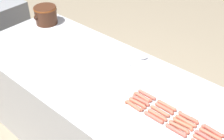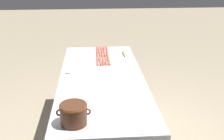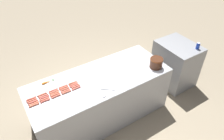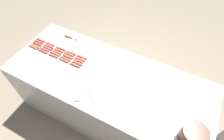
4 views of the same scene
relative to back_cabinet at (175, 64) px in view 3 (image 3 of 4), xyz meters
The scene contains 32 objects.
ground_plane 1.84m from the back_cabinet, 89.89° to the right, with size 20.00×20.00×0.00m, color gray.
griddle_counter 1.78m from the back_cabinet, 89.89° to the right, with size 0.92×2.29×0.88m.
back_cabinet is the anchor object (origin of this frame).
hot_dog_0 2.84m from the back_cabinet, 92.24° to the right, with size 0.03×0.14×0.02m.
hot_dog_1 2.69m from the back_cabinet, 92.33° to the right, with size 0.03×0.14×0.02m.
hot_dog_2 2.53m from the back_cabinet, 92.44° to the right, with size 0.03×0.14×0.02m.
hot_dog_3 2.37m from the back_cabinet, 92.58° to the right, with size 0.02×0.14×0.02m.
hot_dog_4 2.23m from the back_cabinet, 92.78° to the right, with size 0.03×0.14×0.02m.
hot_dog_5 2.84m from the back_cabinet, 91.46° to the right, with size 0.03×0.14×0.02m.
hot_dog_6 2.68m from the back_cabinet, 91.51° to the right, with size 0.02×0.14×0.02m.
hot_dog_7 2.53m from the back_cabinet, 91.64° to the right, with size 0.03×0.14×0.02m.
hot_dog_8 2.38m from the back_cabinet, 91.83° to the right, with size 0.03×0.14×0.02m.
hot_dog_9 2.23m from the back_cabinet, 91.83° to the right, with size 0.03×0.14×0.02m.
hot_dog_10 2.83m from the back_cabinet, 90.76° to the right, with size 0.03×0.14×0.02m.
hot_dog_11 2.68m from the back_cabinet, 90.82° to the right, with size 0.03×0.14×0.02m.
hot_dog_12 2.53m from the back_cabinet, 90.81° to the right, with size 0.03×0.14×0.02m.
hot_dog_13 2.37m from the back_cabinet, 90.91° to the right, with size 0.03×0.14×0.02m.
hot_dog_14 2.23m from the back_cabinet, 90.96° to the right, with size 0.03×0.14×0.02m.
hot_dog_15 2.83m from the back_cabinet, 90.02° to the right, with size 0.03×0.14×0.02m.
hot_dog_16 2.69m from the back_cabinet, 90.07° to the right, with size 0.03×0.14×0.02m.
hot_dog_17 2.53m from the back_cabinet, 90.12° to the right, with size 0.03×0.14×0.02m.
hot_dog_18 2.38m from the back_cabinet, 90.03° to the right, with size 0.03×0.14×0.02m.
hot_dog_19 2.22m from the back_cabinet, 90.11° to the right, with size 0.03×0.14×0.02m.
hot_dog_20 2.84m from the back_cabinet, 89.40° to the right, with size 0.03×0.14×0.02m.
hot_dog_21 2.69m from the back_cabinet, 89.35° to the right, with size 0.03×0.14×0.02m.
hot_dog_22 2.53m from the back_cabinet, 89.29° to the right, with size 0.03×0.14×0.02m.
hot_dog_23 2.38m from the back_cabinet, 89.18° to the right, with size 0.02×0.14×0.02m.
hot_dog_24 2.23m from the back_cabinet, 89.09° to the right, with size 0.03×0.14×0.02m.
bean_pot 1.02m from the back_cabinet, 72.92° to the right, with size 0.27×0.22×0.17m.
serving_spoon 1.96m from the back_cabinet, 79.37° to the right, with size 0.20×0.23×0.02m.
carrot 2.55m from the back_cabinet, 97.45° to the right, with size 0.03×0.18×0.03m.
soda_can 0.61m from the back_cabinet, 31.59° to the left, with size 0.07×0.07×0.13m.
Camera 3 is at (2.17, -1.14, 2.99)m, focal length 33.07 mm.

